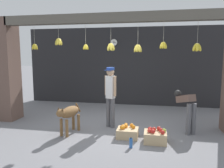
% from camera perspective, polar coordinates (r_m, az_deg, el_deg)
% --- Properties ---
extents(ground_plane, '(60.00, 60.00, 0.00)m').
position_cam_1_polar(ground_plane, '(5.85, -0.81, -11.55)').
color(ground_plane, slate).
extents(shop_back_wall, '(7.70, 0.12, 2.96)m').
position_cam_1_polar(shop_back_wall, '(8.45, 3.21, 4.61)').
color(shop_back_wall, '#232326').
rests_on(shop_back_wall, ground_plane).
extents(shop_pillar_left, '(0.70, 0.60, 2.96)m').
position_cam_1_polar(shop_pillar_left, '(7.17, -26.26, 3.31)').
color(shop_pillar_left, brown).
rests_on(shop_pillar_left, ground_plane).
extents(storefront_awning, '(5.80, 0.31, 0.99)m').
position_cam_1_polar(storefront_awning, '(5.71, -0.54, 16.20)').
color(storefront_awning, '#5B564C').
extents(dog, '(0.41, 0.96, 0.73)m').
position_cam_1_polar(dog, '(5.45, -11.19, -7.58)').
color(dog, brown).
rests_on(dog, ground_plane).
extents(shopkeeper, '(0.32, 0.29, 1.60)m').
position_cam_1_polar(shopkeeper, '(5.74, -0.41, -2.27)').
color(shopkeeper, '#56565B').
rests_on(shopkeeper, ground_plane).
extents(worker_stooping, '(0.48, 0.73, 1.00)m').
position_cam_1_polar(worker_stooping, '(5.75, 18.91, -5.48)').
color(worker_stooping, '#56565B').
rests_on(worker_stooping, ground_plane).
extents(fruit_crate_oranges, '(0.49, 0.41, 0.30)m').
position_cam_1_polar(fruit_crate_oranges, '(5.24, 4.02, -12.40)').
color(fruit_crate_oranges, tan).
rests_on(fruit_crate_oranges, ground_plane).
extents(fruit_crate_apples, '(0.49, 0.42, 0.32)m').
position_cam_1_polar(fruit_crate_apples, '(5.04, 11.25, -13.27)').
color(fruit_crate_apples, tan).
rests_on(fruit_crate_apples, ground_plane).
extents(water_bottle, '(0.07, 0.07, 0.23)m').
position_cam_1_polar(water_bottle, '(4.71, 4.96, -15.07)').
color(water_bottle, '#2D60AD').
rests_on(water_bottle, ground_plane).
extents(wall_clock, '(0.27, 0.03, 0.27)m').
position_cam_1_polar(wall_clock, '(8.44, 0.50, 10.80)').
color(wall_clock, black).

